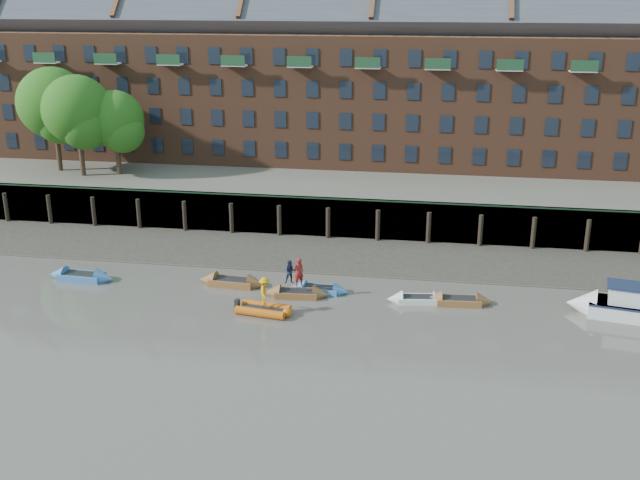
% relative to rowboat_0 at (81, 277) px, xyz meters
% --- Properties ---
extents(ground, '(220.00, 220.00, 0.00)m').
position_rel_rowboat_0_xyz_m(ground, '(17.52, -10.13, -0.25)').
color(ground, '#5E5851').
rests_on(ground, ground).
extents(foreshore, '(110.00, 8.00, 0.50)m').
position_rel_rowboat_0_xyz_m(foreshore, '(17.52, 7.87, -0.25)').
color(foreshore, '#3D382F').
rests_on(foreshore, ground).
extents(mud_band, '(110.00, 1.60, 0.10)m').
position_rel_rowboat_0_xyz_m(mud_band, '(17.52, 4.47, -0.25)').
color(mud_band, '#4C4336').
rests_on(mud_band, ground).
extents(river_wall, '(110.00, 1.23, 3.30)m').
position_rel_rowboat_0_xyz_m(river_wall, '(17.52, 12.25, 1.35)').
color(river_wall, '#2D2A26').
rests_on(river_wall, ground).
extents(bank_terrace, '(110.00, 28.00, 3.20)m').
position_rel_rowboat_0_xyz_m(bank_terrace, '(17.52, 25.87, 1.35)').
color(bank_terrace, '#5E594D').
rests_on(bank_terrace, ground).
extents(apartment_terrace, '(80.60, 15.56, 20.98)m').
position_rel_rowboat_0_xyz_m(apartment_terrace, '(17.52, 26.87, 12.58)').
color(apartment_terrace, brown).
rests_on(apartment_terrace, bank_terrace).
extents(tree_cluster, '(11.76, 7.74, 9.40)m').
position_rel_rowboat_0_xyz_m(tree_cluster, '(-8.10, 17.22, 8.76)').
color(tree_cluster, '#3A281C').
rests_on(tree_cluster, bank_terrace).
extents(rowboat_0, '(4.83, 1.59, 1.39)m').
position_rel_rowboat_0_xyz_m(rowboat_0, '(0.00, 0.00, 0.00)').
color(rowboat_0, teal).
rests_on(rowboat_0, ground).
extents(rowboat_2, '(4.78, 1.66, 1.36)m').
position_rel_rowboat_0_xyz_m(rowboat_2, '(10.60, 0.73, -0.00)').
color(rowboat_2, brown).
rests_on(rowboat_2, ground).
extents(rowboat_3, '(4.36, 1.54, 1.24)m').
position_rel_rowboat_0_xyz_m(rowboat_3, '(15.30, -0.51, -0.02)').
color(rowboat_3, brown).
rests_on(rowboat_3, ground).
extents(rowboat_4, '(4.05, 1.51, 1.15)m').
position_rel_rowboat_0_xyz_m(rowboat_4, '(16.68, 0.50, -0.04)').
color(rowboat_4, teal).
rests_on(rowboat_4, ground).
extents(rowboat_5, '(4.14, 1.70, 1.16)m').
position_rel_rowboat_0_xyz_m(rowboat_5, '(23.19, -0.15, -0.04)').
color(rowboat_5, silver).
rests_on(rowboat_5, ground).
extents(rowboat_6, '(4.44, 1.58, 1.26)m').
position_rel_rowboat_0_xyz_m(rowboat_6, '(25.78, -0.01, -0.02)').
color(rowboat_6, brown).
rests_on(rowboat_6, ground).
extents(rib_tender, '(3.58, 2.11, 0.60)m').
position_rel_rowboat_0_xyz_m(rib_tender, '(13.90, -3.44, 0.02)').
color(rib_tender, '#C9590F').
rests_on(rib_tender, ground).
extents(motor_launch, '(6.86, 3.35, 2.71)m').
position_rel_rowboat_0_xyz_m(motor_launch, '(35.24, -0.25, 0.45)').
color(motor_launch, silver).
rests_on(motor_launch, ground).
extents(person_rower_a, '(0.82, 0.77, 1.89)m').
position_rel_rowboat_0_xyz_m(person_rower_a, '(15.46, -0.56, 1.54)').
color(person_rower_a, maroon).
rests_on(person_rower_a, rowboat_3).
extents(person_rower_b, '(0.90, 0.78, 1.57)m').
position_rel_rowboat_0_xyz_m(person_rower_b, '(14.85, -0.26, 1.38)').
color(person_rower_b, '#19233F').
rests_on(person_rower_b, rowboat_3).
extents(person_rib_crew, '(0.89, 1.28, 1.81)m').
position_rel_rowboat_0_xyz_m(person_rib_crew, '(13.87, -3.41, 1.23)').
color(person_rib_crew, orange).
rests_on(person_rib_crew, rib_tender).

